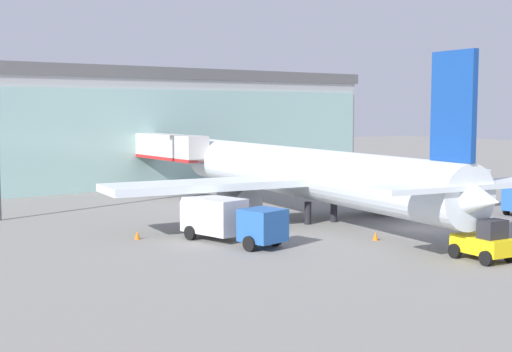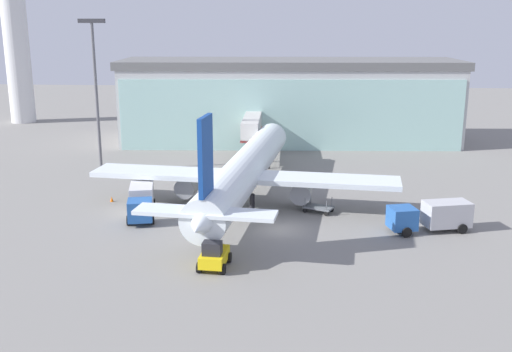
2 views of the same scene
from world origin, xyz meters
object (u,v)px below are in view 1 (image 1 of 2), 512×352
Objects in this scene: airplane at (306,174)px; safety_cone_wingtip at (137,235)px; catering_truck at (229,219)px; baggage_cart at (403,209)px; pushback_tug at (485,243)px; safety_cone_nose at (376,236)px; jet_bridge at (164,148)px.

safety_cone_wingtip is (-13.88, -0.57, -3.12)m from airplane.
catering_truck is 17.20m from baggage_cart.
airplane is 17.06m from pushback_tug.
airplane is 8.39m from baggage_cart.
safety_cone_wingtip is (-12.26, 8.62, 0.00)m from safety_cone_nose.
safety_cone_wingtip is at bearing 98.45° from airplane.
baggage_cart is 5.83× the size of safety_cone_wingtip.
safety_cone_wingtip is at bearing 148.32° from jet_bridge.
safety_cone_nose is (-9.04, -6.58, -0.23)m from baggage_cart.
catering_truck is (-9.62, -4.71, -1.93)m from airplane.
catering_truck is 2.28× the size of pushback_tug.
airplane is 10.88m from catering_truck.
safety_cone_nose is at bearing -35.10° from safety_cone_wingtip.
airplane is 5.05× the size of catering_truck.
catering_truck reaches higher than safety_cone_nose.
airplane is at bearing 1.60° from pushback_tug.
baggage_cart reaches higher than safety_cone_nose.
safety_cone_wingtip is at bearing 144.90° from safety_cone_nose.
baggage_cart is at bearing 36.05° from safety_cone_nose.
jet_bridge is 25.69m from baggage_cart.
baggage_cart is 5.83× the size of safety_cone_nose.
catering_truck reaches higher than baggage_cart.
airplane reaches higher than catering_truck.
jet_bridge is at bearing 88.77° from safety_cone_nose.
catering_truck reaches higher than safety_cone_wingtip.
airplane is at bearing 80.04° from safety_cone_nose.
baggage_cart reaches higher than safety_cone_wingtip.
safety_cone_nose is at bearing 48.38° from catering_truck.
baggage_cart is 16.50m from pushback_tug.
airplane reaches higher than baggage_cart.
pushback_tug reaches higher than safety_cone_wingtip.
safety_cone_nose is (-0.66, -30.56, -4.05)m from jet_bridge.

